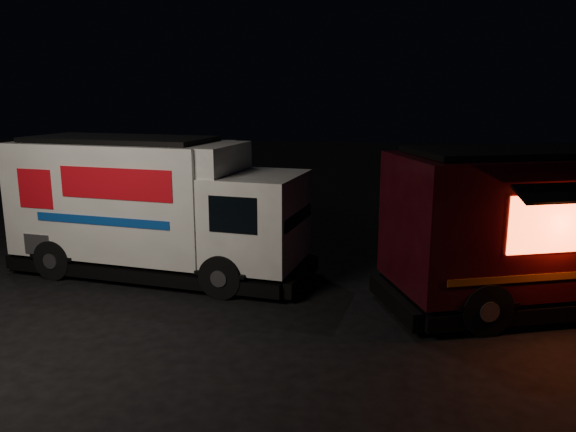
# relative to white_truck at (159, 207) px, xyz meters

# --- Properties ---
(ground) EXTENTS (80.00, 80.00, 0.00)m
(ground) POSITION_rel_white_truck_xyz_m (0.87, -2.05, -1.65)
(ground) COLOR black
(ground) RESTS_ON ground
(white_truck) EXTENTS (7.61, 3.73, 3.30)m
(white_truck) POSITION_rel_white_truck_xyz_m (0.00, 0.00, 0.00)
(white_truck) COLOR white
(white_truck) RESTS_ON ground
(red_truck) EXTENTS (7.46, 4.61, 3.26)m
(red_truck) POSITION_rel_white_truck_xyz_m (8.68, -0.95, -0.02)
(red_truck) COLOR #35090F
(red_truck) RESTS_ON ground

